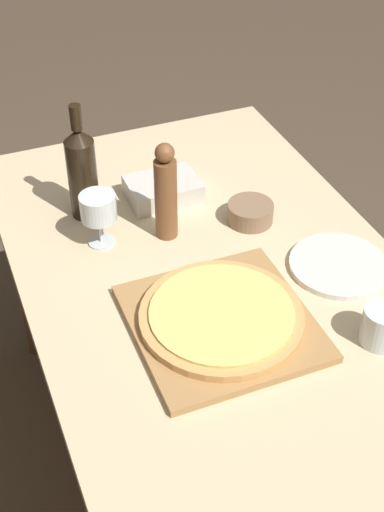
# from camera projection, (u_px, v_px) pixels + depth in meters

# --- Properties ---
(ground_plane) EXTENTS (12.00, 12.00, 0.00)m
(ground_plane) POSITION_uv_depth(u_px,v_px,m) (211.00, 464.00, 2.07)
(ground_plane) COLOR #4C3D2D
(dining_table) EXTENTS (0.85, 1.40, 0.73)m
(dining_table) POSITION_uv_depth(u_px,v_px,m) (216.00, 306.00, 1.67)
(dining_table) COLOR #CCB78E
(dining_table) RESTS_ON ground_plane
(cutting_board) EXTENTS (0.36, 0.37, 0.02)m
(cutting_board) POSITION_uv_depth(u_px,v_px,m) (221.00, 323.00, 1.48)
(cutting_board) COLOR #A87A47
(cutting_board) RESTS_ON dining_table
(pizza) EXTENTS (0.34, 0.34, 0.02)m
(pizza) POSITION_uv_depth(u_px,v_px,m) (222.00, 316.00, 1.46)
(pizza) COLOR tan
(pizza) RESTS_ON cutting_board
(wine_bottle) EXTENTS (0.07, 0.07, 0.30)m
(wine_bottle) POSITION_uv_depth(u_px,v_px,m) (82.00, 171.00, 1.71)
(wine_bottle) COLOR black
(wine_bottle) RESTS_ON dining_table
(pepper_mill) EXTENTS (0.05, 0.05, 0.25)m
(pepper_mill) POSITION_uv_depth(u_px,v_px,m) (166.00, 193.00, 1.65)
(pepper_mill) COLOR brown
(pepper_mill) RESTS_ON dining_table
(wine_glass) EXTENTS (0.09, 0.09, 0.13)m
(wine_glass) POSITION_uv_depth(u_px,v_px,m) (98.00, 209.00, 1.64)
(wine_glass) COLOR silver
(wine_glass) RESTS_ON dining_table
(small_bowl) EXTENTS (0.11, 0.11, 0.05)m
(small_bowl) POSITION_uv_depth(u_px,v_px,m) (250.00, 213.00, 1.75)
(small_bowl) COLOR #84664C
(small_bowl) RESTS_ON dining_table
(drinking_tumbler) EXTENTS (0.08, 0.08, 0.08)m
(drinking_tumbler) POSITION_uv_depth(u_px,v_px,m) (382.00, 325.00, 1.43)
(drinking_tumbler) COLOR silver
(drinking_tumbler) RESTS_ON dining_table
(dinner_plate) EXTENTS (0.23, 0.23, 0.01)m
(dinner_plate) POSITION_uv_depth(u_px,v_px,m) (339.00, 265.00, 1.62)
(dinner_plate) COLOR silver
(dinner_plate) RESTS_ON dining_table
(food_container) EXTENTS (0.18, 0.13, 0.05)m
(food_container) POSITION_uv_depth(u_px,v_px,m) (163.00, 189.00, 1.83)
(food_container) COLOR beige
(food_container) RESTS_ON dining_table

